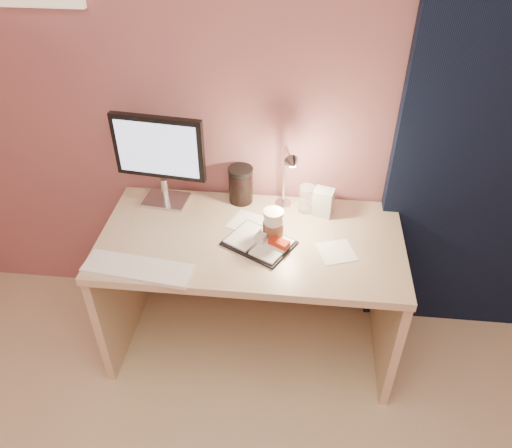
# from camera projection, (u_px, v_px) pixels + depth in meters

# --- Properties ---
(room) EXTENTS (3.50, 3.50, 3.50)m
(room) POSITION_uv_depth(u_px,v_px,m) (471.00, 137.00, 2.21)
(room) COLOR #C6B28E
(room) RESTS_ON ground
(desk) EXTENTS (1.40, 0.70, 0.73)m
(desk) POSITION_uv_depth(u_px,v_px,m) (253.00, 263.00, 2.49)
(desk) COLOR #C2B289
(desk) RESTS_ON ground
(monitor) EXTENTS (0.44, 0.18, 0.47)m
(monitor) POSITION_uv_depth(u_px,v_px,m) (160.00, 153.00, 2.35)
(monitor) COLOR silver
(monitor) RESTS_ON desk
(keyboard) EXTENTS (0.48, 0.19, 0.02)m
(keyboard) POSITION_uv_depth(u_px,v_px,m) (138.00, 269.00, 2.12)
(keyboard) COLOR white
(keyboard) RESTS_ON desk
(planner) EXTENTS (0.36, 0.33, 0.05)m
(planner) POSITION_uv_depth(u_px,v_px,m) (261.00, 242.00, 2.25)
(planner) COLOR black
(planner) RESTS_ON desk
(paper_a) EXTENTS (0.19, 0.19, 0.00)m
(paper_a) POSITION_uv_depth(u_px,v_px,m) (336.00, 252.00, 2.21)
(paper_a) COLOR white
(paper_a) RESTS_ON desk
(paper_c) EXTENTS (0.21, 0.21, 0.00)m
(paper_c) POSITION_uv_depth(u_px,v_px,m) (247.00, 223.00, 2.38)
(paper_c) COLOR white
(paper_c) RESTS_ON desk
(coffee_cup) EXTENTS (0.09, 0.09, 0.15)m
(coffee_cup) POSITION_uv_depth(u_px,v_px,m) (273.00, 226.00, 2.25)
(coffee_cup) COLOR silver
(coffee_cup) RESTS_ON desk
(clear_cup) EXTENTS (0.08, 0.08, 0.14)m
(clear_cup) POSITION_uv_depth(u_px,v_px,m) (307.00, 199.00, 2.42)
(clear_cup) COLOR white
(clear_cup) RESTS_ON desk
(bowl) EXTENTS (0.13, 0.13, 0.04)m
(bowl) POSITION_uv_depth(u_px,v_px,m) (318.00, 202.00, 2.49)
(bowl) COLOR silver
(bowl) RESTS_ON desk
(lotion_bottle) EXTENTS (0.05, 0.05, 0.09)m
(lotion_bottle) POSITION_uv_depth(u_px,v_px,m) (261.00, 237.00, 2.23)
(lotion_bottle) COLOR silver
(lotion_bottle) RESTS_ON desk
(dark_jar) EXTENTS (0.12, 0.12, 0.17)m
(dark_jar) POSITION_uv_depth(u_px,v_px,m) (241.00, 186.00, 2.48)
(dark_jar) COLOR black
(dark_jar) RESTS_ON desk
(product_box) EXTENTS (0.11, 0.10, 0.14)m
(product_box) POSITION_uv_depth(u_px,v_px,m) (323.00, 202.00, 2.40)
(product_box) COLOR beige
(product_box) RESTS_ON desk
(desk_lamp) EXTENTS (0.12, 0.22, 0.36)m
(desk_lamp) POSITION_uv_depth(u_px,v_px,m) (278.00, 176.00, 2.30)
(desk_lamp) COLOR silver
(desk_lamp) RESTS_ON desk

